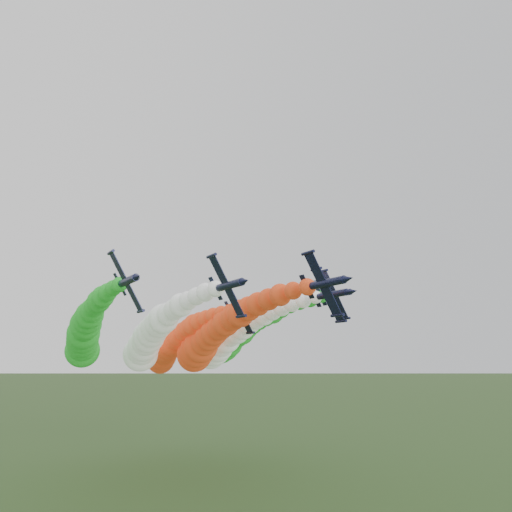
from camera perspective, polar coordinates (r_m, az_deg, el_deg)
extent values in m
cylinder|color=black|center=(75.82, 7.62, -3.17)|extent=(1.65, 9.86, 1.65)
cone|color=black|center=(71.43, 10.52, -2.56)|extent=(1.50, 1.97, 1.50)
cone|color=black|center=(80.04, 5.23, -3.67)|extent=(1.50, 0.99, 1.50)
ellipsoid|color=black|center=(74.41, 8.89, -2.80)|extent=(1.02, 2.06, 1.11)
cube|color=black|center=(75.55, 7.64, -3.20)|extent=(5.42, 2.08, 9.14)
cylinder|color=black|center=(74.76, 5.96, 0.38)|extent=(0.66, 2.85, 0.66)
cylinder|color=black|center=(76.70, 9.30, -6.69)|extent=(0.66, 2.85, 0.66)
cube|color=black|center=(79.82, 6.36, -3.17)|extent=(2.25, 1.64, 1.40)
cube|color=black|center=(79.18, 5.83, -3.51)|extent=(2.19, 1.20, 3.65)
sphere|color=red|center=(78.82, 5.89, -3.54)|extent=(2.76, 2.76, 2.76)
sphere|color=red|center=(81.98, 4.26, -3.97)|extent=(2.99, 2.99, 2.99)
sphere|color=red|center=(85.22, 2.79, -4.46)|extent=(3.87, 3.87, 3.87)
sphere|color=red|center=(88.54, 1.46, -4.98)|extent=(3.96, 3.96, 3.96)
sphere|color=red|center=(91.93, 0.26, -5.50)|extent=(4.41, 4.41, 4.41)
sphere|color=red|center=(95.40, -0.82, -6.04)|extent=(4.75, 4.75, 4.75)
sphere|color=red|center=(98.93, -1.79, -6.57)|extent=(5.50, 5.50, 5.50)
sphere|color=red|center=(102.52, -2.66, -7.10)|extent=(5.18, 5.18, 5.18)
sphere|color=red|center=(106.17, -3.45, -7.62)|extent=(5.75, 5.75, 5.75)
sphere|color=red|center=(109.86, -4.16, -8.14)|extent=(5.69, 5.69, 5.69)
sphere|color=red|center=(113.61, -4.79, -8.65)|extent=(6.20, 6.20, 6.20)
sphere|color=red|center=(117.41, -5.35, -9.15)|extent=(6.64, 6.64, 6.64)
sphere|color=red|center=(121.25, -5.86, -9.65)|extent=(6.93, 6.93, 6.93)
sphere|color=red|center=(125.13, -6.30, -10.13)|extent=(8.45, 8.45, 8.45)
sphere|color=red|center=(129.05, -6.70, -10.61)|extent=(8.92, 8.92, 8.92)
sphere|color=red|center=(133.02, -7.04, -11.07)|extent=(9.19, 9.19, 9.19)
cylinder|color=black|center=(77.78, -3.38, -3.42)|extent=(1.65, 9.86, 1.65)
cone|color=black|center=(72.73, -1.26, -2.86)|extent=(1.50, 1.97, 1.50)
cone|color=black|center=(82.52, -5.11, -3.88)|extent=(1.50, 0.99, 1.50)
ellipsoid|color=black|center=(76.07, -2.36, -3.08)|extent=(1.02, 2.06, 1.11)
cube|color=black|center=(77.51, -3.40, -3.46)|extent=(5.42, 2.08, 9.14)
cylinder|color=black|center=(77.12, -5.10, 0.03)|extent=(0.66, 2.85, 0.66)
cylinder|color=black|center=(78.24, -1.70, -6.89)|extent=(0.66, 2.85, 0.66)
cube|color=black|center=(82.02, -4.05, -3.40)|extent=(2.25, 1.64, 1.40)
cube|color=black|center=(81.53, -4.65, -3.73)|extent=(2.19, 1.20, 3.65)
sphere|color=white|center=(81.16, -4.64, -3.75)|extent=(2.73, 2.73, 2.73)
sphere|color=white|center=(84.67, -5.80, -4.15)|extent=(3.20, 3.20, 3.20)
sphere|color=white|center=(88.23, -6.84, -4.60)|extent=(3.20, 3.20, 3.20)
sphere|color=white|center=(91.84, -7.77, -5.08)|extent=(3.50, 3.50, 3.50)
sphere|color=white|center=(95.49, -8.59, -5.57)|extent=(4.51, 4.51, 4.51)
sphere|color=white|center=(99.18, -9.32, -6.07)|extent=(4.25, 4.25, 4.25)
sphere|color=white|center=(102.91, -9.96, -6.57)|extent=(4.85, 4.85, 4.85)
sphere|color=white|center=(106.68, -10.53, -7.07)|extent=(6.28, 6.28, 6.28)
sphere|color=white|center=(110.48, -11.03, -7.56)|extent=(6.26, 6.26, 6.26)
sphere|color=white|center=(114.32, -11.46, -8.05)|extent=(6.43, 6.43, 6.43)
sphere|color=white|center=(118.19, -11.85, -8.54)|extent=(6.91, 6.91, 6.91)
sphere|color=white|center=(122.09, -12.18, -9.01)|extent=(7.53, 7.53, 7.53)
sphere|color=white|center=(126.02, -12.46, -9.49)|extent=(7.02, 7.02, 7.02)
sphere|color=white|center=(129.98, -12.70, -9.95)|extent=(7.98, 7.98, 7.98)
sphere|color=white|center=(133.98, -12.90, -10.41)|extent=(7.73, 7.73, 7.73)
sphere|color=white|center=(138.00, -13.06, -10.86)|extent=(9.16, 9.16, 9.16)
cylinder|color=black|center=(90.70, 8.29, -4.44)|extent=(1.65, 9.86, 1.65)
cone|color=black|center=(86.32, 10.72, -3.99)|extent=(1.50, 1.97, 1.50)
cone|color=black|center=(94.89, 6.24, -4.81)|extent=(1.50, 0.99, 1.50)
ellipsoid|color=black|center=(89.30, 9.36, -4.15)|extent=(1.02, 2.06, 1.11)
cube|color=black|center=(90.43, 8.31, -4.47)|extent=(5.42, 2.08, 9.14)
cylinder|color=black|center=(89.48, 6.91, -1.49)|extent=(0.66, 2.85, 0.66)
cylinder|color=black|center=(91.68, 9.69, -7.37)|extent=(0.66, 2.85, 0.66)
cube|color=black|center=(94.68, 7.20, -4.38)|extent=(2.25, 1.64, 1.40)
cube|color=black|center=(94.03, 6.76, -4.68)|extent=(2.19, 1.20, 3.65)
sphere|color=white|center=(93.68, 6.81, -4.70)|extent=(2.45, 2.45, 2.45)
sphere|color=white|center=(96.80, 5.40, -5.04)|extent=(3.14, 3.14, 3.14)
sphere|color=white|center=(100.01, 4.11, -5.42)|extent=(3.46, 3.46, 3.46)
sphere|color=white|center=(103.29, 2.93, -5.84)|extent=(3.83, 3.83, 3.83)
sphere|color=white|center=(106.65, 1.85, -6.27)|extent=(4.21, 4.21, 4.21)
sphere|color=white|center=(110.07, 0.87, -6.71)|extent=(4.90, 4.90, 4.90)
sphere|color=white|center=(113.56, -0.03, -7.15)|extent=(4.98, 4.98, 4.98)
sphere|color=white|center=(117.11, -0.85, -7.60)|extent=(5.67, 5.67, 5.67)
sphere|color=white|center=(120.72, -1.60, -8.05)|extent=(6.42, 6.42, 6.42)
sphere|color=white|center=(124.38, -2.27, -8.50)|extent=(6.72, 6.72, 6.72)
sphere|color=white|center=(128.09, -2.89, -8.94)|extent=(6.18, 6.18, 6.18)
sphere|color=white|center=(131.85, -3.44, -9.38)|extent=(7.65, 7.65, 7.65)
sphere|color=white|center=(135.66, -3.94, -9.82)|extent=(7.55, 7.55, 7.55)
sphere|color=white|center=(139.51, -4.40, -10.25)|extent=(8.54, 8.54, 8.54)
sphere|color=white|center=(143.41, -4.80, -10.68)|extent=(8.92, 8.92, 8.92)
sphere|color=white|center=(147.35, -5.16, -11.10)|extent=(8.57, 8.57, 8.57)
cylinder|color=black|center=(82.35, -14.59, -2.84)|extent=(1.65, 9.86, 1.65)
cone|color=black|center=(76.85, -13.36, -2.29)|extent=(1.50, 1.97, 1.50)
cone|color=black|center=(87.46, -15.60, -3.29)|extent=(1.50, 0.99, 1.50)
ellipsoid|color=black|center=(80.41, -13.88, -2.51)|extent=(1.02, 2.06, 1.11)
cube|color=black|center=(82.09, -14.65, -2.87)|extent=(5.42, 2.08, 9.14)
cylinder|color=black|center=(82.19, -16.25, 0.43)|extent=(0.66, 2.85, 0.66)
cylinder|color=black|center=(82.32, -13.03, -6.16)|extent=(0.66, 2.85, 0.66)
cube|color=black|center=(86.69, -14.67, -2.84)|extent=(2.25, 1.64, 1.40)
cube|color=black|center=(86.36, -15.29, -3.15)|extent=(2.19, 1.20, 3.65)
sphere|color=green|center=(86.00, -15.32, -3.17)|extent=(2.61, 2.61, 2.61)
sphere|color=green|center=(89.75, -16.00, -3.55)|extent=(2.80, 2.80, 2.80)
sphere|color=green|center=(93.52, -16.58, -4.00)|extent=(3.33, 3.33, 3.33)
sphere|color=green|center=(97.31, -17.09, -4.46)|extent=(4.15, 4.15, 4.15)
sphere|color=green|center=(101.12, -17.53, -4.94)|extent=(4.49, 4.49, 4.49)
sphere|color=green|center=(104.94, -17.90, -5.42)|extent=(4.33, 4.33, 4.33)
sphere|color=green|center=(108.79, -18.22, -5.91)|extent=(4.92, 4.92, 4.92)
sphere|color=green|center=(112.65, -18.48, -6.40)|extent=(5.90, 5.90, 5.90)
sphere|color=green|center=(116.54, -18.70, -6.89)|extent=(6.32, 6.32, 6.32)
sphere|color=green|center=(120.44, -18.88, -7.37)|extent=(7.05, 7.05, 7.05)
sphere|color=green|center=(124.37, -19.01, -7.85)|extent=(6.03, 6.03, 6.03)
sphere|color=green|center=(128.31, -19.12, -8.32)|extent=(7.79, 7.79, 7.79)
sphere|color=green|center=(132.28, -19.19, -8.79)|extent=(7.82, 7.82, 7.82)
sphere|color=green|center=(136.26, -19.23, -9.25)|extent=(7.98, 7.98, 7.98)
sphere|color=green|center=(140.27, -19.24, -9.70)|extent=(7.68, 7.68, 7.68)
sphere|color=green|center=(144.29, -19.23, -10.15)|extent=(9.15, 9.15, 9.15)
cylinder|color=black|center=(100.12, 8.87, -4.38)|extent=(1.65, 9.86, 1.65)
cone|color=black|center=(95.77, 11.09, -3.97)|extent=(1.50, 1.97, 1.50)
cone|color=black|center=(104.27, 6.99, -4.72)|extent=(1.50, 0.99, 1.50)
ellipsoid|color=black|center=(98.74, 9.85, -4.12)|extent=(1.02, 2.06, 1.11)
cube|color=black|center=(99.86, 8.89, -4.41)|extent=(5.42, 2.08, 9.14)
cylinder|color=black|center=(98.87, 7.63, -1.71)|extent=(0.66, 2.85, 0.66)
cylinder|color=black|center=(101.11, 10.14, -7.04)|extent=(0.66, 2.85, 0.66)
cube|color=black|center=(104.08, 7.86, -4.33)|extent=(2.25, 1.64, 1.40)
cube|color=black|center=(103.43, 7.46, -4.60)|extent=(2.19, 1.20, 3.65)
sphere|color=green|center=(103.07, 7.51, -4.62)|extent=(2.56, 2.56, 2.56)
sphere|color=green|center=(106.17, 6.20, -4.93)|extent=(3.43, 3.43, 3.43)
sphere|color=green|center=(109.34, 5.00, -5.29)|extent=(3.40, 3.40, 3.40)
sphere|color=green|center=(112.58, 3.89, -5.67)|extent=(3.55, 3.55, 3.55)
sphere|color=green|center=(115.90, 2.87, -6.08)|extent=(4.19, 4.19, 4.19)
sphere|color=green|center=(119.29, 1.94, -6.49)|extent=(5.24, 5.24, 5.24)
sphere|color=green|center=(122.74, 1.08, -6.91)|extent=(4.98, 4.98, 4.98)
sphere|color=green|center=(126.26, 0.29, -7.34)|extent=(5.09, 5.09, 5.09)
sphere|color=green|center=(129.83, -0.43, -7.76)|extent=(5.48, 5.48, 5.48)
sphere|color=green|center=(133.45, -1.10, -8.19)|extent=(6.22, 6.22, 6.22)
sphere|color=green|center=(137.13, -1.70, -8.61)|extent=(7.33, 7.33, 7.33)
sphere|color=green|center=(140.86, -2.25, -9.04)|extent=(7.07, 7.07, 7.07)
sphere|color=green|center=(144.64, -2.75, -9.46)|extent=(7.18, 7.18, 7.18)
sphere|color=green|center=(148.46, -3.20, -9.87)|extent=(8.50, 8.50, 8.50)
sphere|color=green|center=(152.33, -3.61, -10.29)|extent=(8.75, 8.75, 8.75)
sphere|color=green|center=(156.24, -3.98, -10.69)|extent=(8.00, 8.00, 8.00)
cylinder|color=black|center=(99.62, -1.96, -6.08)|extent=(1.65, 9.86, 1.65)
cone|color=black|center=(94.61, -0.25, -5.78)|extent=(1.50, 1.97, 1.50)
cone|color=black|center=(104.32, -3.40, -6.32)|extent=(1.50, 0.99, 1.50)
ellipsoid|color=black|center=(97.93, -1.14, -5.85)|extent=(1.02, 2.06, 1.11)
cube|color=black|center=(99.35, -1.97, -6.11)|extent=(5.42, 2.08, 9.14)
cylinder|color=black|center=(98.65, -3.30, -3.40)|extent=(0.66, 2.85, 0.66)
cylinder|color=black|center=(100.32, -0.65, -8.77)|extent=(0.66, 2.85, 0.66)
cube|color=black|center=(103.83, -2.55, -5.95)|extent=(2.25, 1.64, 1.40)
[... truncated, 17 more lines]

